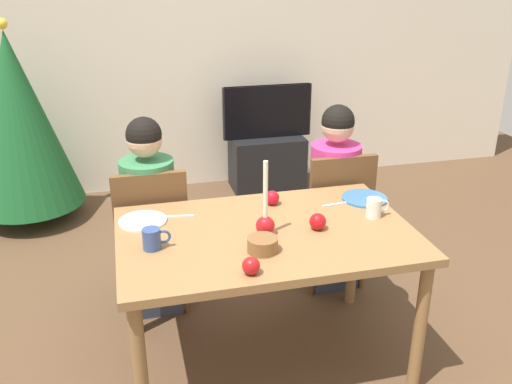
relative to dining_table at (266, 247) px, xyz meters
name	(u,v)px	position (x,y,z in m)	size (l,w,h in m)	color
ground_plane	(265,358)	(0.00, 0.00, -0.67)	(7.68, 7.68, 0.00)	brown
back_wall	(188,40)	(0.00, 2.60, 0.63)	(6.40, 0.10, 2.60)	beige
dining_table	(266,247)	(0.00, 0.00, 0.00)	(1.40, 0.90, 0.75)	olive
chair_left	(152,231)	(-0.51, 0.61, -0.15)	(0.40, 0.40, 0.90)	brown
chair_right	(335,212)	(0.60, 0.61, -0.15)	(0.40, 0.40, 0.90)	brown
person_left_child	(151,220)	(-0.51, 0.64, -0.10)	(0.30, 0.30, 1.17)	#33384C
person_right_child	(333,201)	(0.60, 0.64, -0.10)	(0.30, 0.30, 1.17)	#33384C
tv_stand	(267,162)	(0.62, 2.30, -0.43)	(0.64, 0.40, 0.48)	black
tv	(267,112)	(0.62, 2.30, 0.04)	(0.79, 0.05, 0.46)	black
christmas_tree	(18,121)	(-1.38, 2.12, 0.14)	(0.84, 0.84, 1.56)	brown
candle_centerpiece	(265,220)	(-0.01, -0.03, 0.16)	(0.09, 0.09, 0.37)	red
plate_left	(143,221)	(-0.56, 0.24, 0.09)	(0.23, 0.23, 0.01)	white
plate_right	(365,198)	(0.61, 0.24, 0.09)	(0.24, 0.24, 0.01)	teal
mug_left	(153,239)	(-0.53, -0.05, 0.13)	(0.13, 0.08, 0.10)	#33477F
mug_right	(375,208)	(0.57, 0.03, 0.13)	(0.12, 0.08, 0.10)	silver
fork_left	(176,216)	(-0.40, 0.26, 0.09)	(0.18, 0.01, 0.01)	silver
fork_right	(338,204)	(0.45, 0.21, 0.09)	(0.18, 0.01, 0.01)	silver
bowl_walnuts	(263,245)	(-0.07, -0.19, 0.12)	(0.14, 0.14, 0.07)	brown
apple_near_candle	(251,266)	(-0.16, -0.36, 0.12)	(0.08, 0.08, 0.08)	red
apple_by_left_plate	(272,198)	(0.11, 0.29, 0.12)	(0.08, 0.08, 0.08)	red
apple_by_right_mug	(318,222)	(0.24, -0.04, 0.12)	(0.08, 0.08, 0.08)	red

